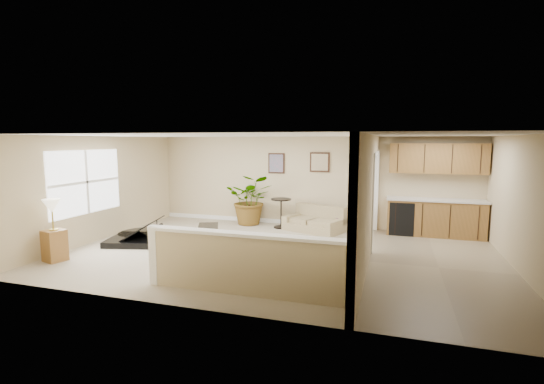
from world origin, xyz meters
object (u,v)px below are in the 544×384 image
(loveseat, at_px, (314,218))
(palm_plant, at_px, (251,200))
(small_plant, at_px, (339,224))
(lamp_stand, at_px, (54,235))
(accent_table, at_px, (281,209))
(piano, at_px, (140,220))
(piano_bench, at_px, (208,239))

(loveseat, distance_m, palm_plant, 1.95)
(small_plant, xyz_separation_m, lamp_stand, (-5.08, -4.18, 0.32))
(loveseat, distance_m, accent_table, 0.96)
(piano, distance_m, piano_bench, 1.95)
(loveseat, bearing_deg, lamp_stand, -114.94)
(palm_plant, bearing_deg, accent_table, -11.02)
(piano, bearing_deg, loveseat, 18.64)
(accent_table, distance_m, palm_plant, 0.99)
(piano, xyz_separation_m, palm_plant, (1.83, 2.61, 0.19))
(piano_bench, relative_size, small_plant, 1.68)
(piano_bench, height_order, accent_table, accent_table)
(lamp_stand, bearing_deg, small_plant, 39.42)
(piano, distance_m, palm_plant, 3.20)
(loveseat, distance_m, small_plant, 0.66)
(piano, height_order, small_plant, piano)
(piano_bench, bearing_deg, lamp_stand, -149.30)
(loveseat, height_order, palm_plant, palm_plant)
(accent_table, bearing_deg, palm_plant, 168.98)
(lamp_stand, bearing_deg, loveseat, 43.28)
(piano, height_order, lamp_stand, same)
(loveseat, xyz_separation_m, lamp_stand, (-4.43, -4.17, 0.20))
(piano_bench, xyz_separation_m, lamp_stand, (-2.62, -1.55, 0.25))
(accent_table, distance_m, small_plant, 1.62)
(piano_bench, bearing_deg, accent_table, 72.00)
(piano_bench, height_order, small_plant, piano_bench)
(piano_bench, xyz_separation_m, small_plant, (2.47, 2.62, -0.07))
(small_plant, bearing_deg, piano, -151.69)
(palm_plant, bearing_deg, lamp_stand, -119.77)
(piano_bench, distance_m, lamp_stand, 3.05)
(piano, xyz_separation_m, loveseat, (3.73, 2.35, -0.19))
(accent_table, bearing_deg, loveseat, -4.56)
(accent_table, distance_m, lamp_stand, 5.50)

